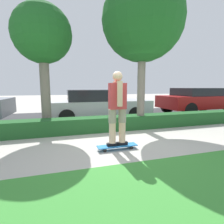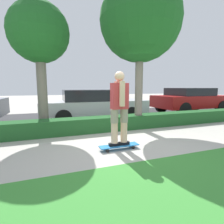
% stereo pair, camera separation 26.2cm
% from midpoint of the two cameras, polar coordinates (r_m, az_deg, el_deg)
% --- Properties ---
extents(ground_plane, '(60.00, 60.00, 0.00)m').
position_cam_midpoint_polar(ground_plane, '(4.44, 5.05, -10.88)').
color(ground_plane, '#ADA89E').
extents(street_asphalt, '(18.32, 5.00, 0.01)m').
position_cam_midpoint_polar(street_asphalt, '(8.36, -5.79, -1.84)').
color(street_asphalt, '#2D2D30').
rests_on(street_asphalt, ground_plane).
extents(hedge_row, '(18.32, 0.60, 0.47)m').
position_cam_midpoint_polar(hedge_row, '(5.83, -0.83, -3.82)').
color(hedge_row, '#1E5123').
rests_on(hedge_row, ground_plane).
extents(skateboard, '(0.94, 0.24, 0.10)m').
position_cam_midpoint_polar(skateboard, '(4.15, 3.57, -11.04)').
color(skateboard, '#1E6BAD').
rests_on(skateboard, ground_plane).
extents(skater_person, '(0.50, 0.43, 1.69)m').
position_cam_midpoint_polar(skater_person, '(3.95, 3.68, 1.69)').
color(skater_person, black).
rests_on(skater_person, skateboard).
extents(tree_near, '(1.83, 1.83, 4.01)m').
position_cam_midpoint_polar(tree_near, '(6.27, -20.59, 22.26)').
color(tree_near, '#70665B').
rests_on(tree_near, ground_plane).
extents(tree_mid, '(2.65, 2.65, 4.91)m').
position_cam_midpoint_polar(tree_mid, '(6.44, 11.28, 27.20)').
color(tree_mid, '#70665B').
rests_on(tree_mid, ground_plane).
extents(parked_car_middle, '(4.57, 1.91, 1.33)m').
position_cam_midpoint_polar(parked_car_middle, '(7.82, -3.89, 2.68)').
color(parked_car_middle, '#B7B7BC').
rests_on(parked_car_middle, ground_plane).
extents(parked_car_rear, '(4.07, 2.02, 1.40)m').
position_cam_midpoint_polar(parked_car_rear, '(10.47, 26.74, 3.54)').
color(parked_car_rear, maroon).
rests_on(parked_car_rear, ground_plane).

